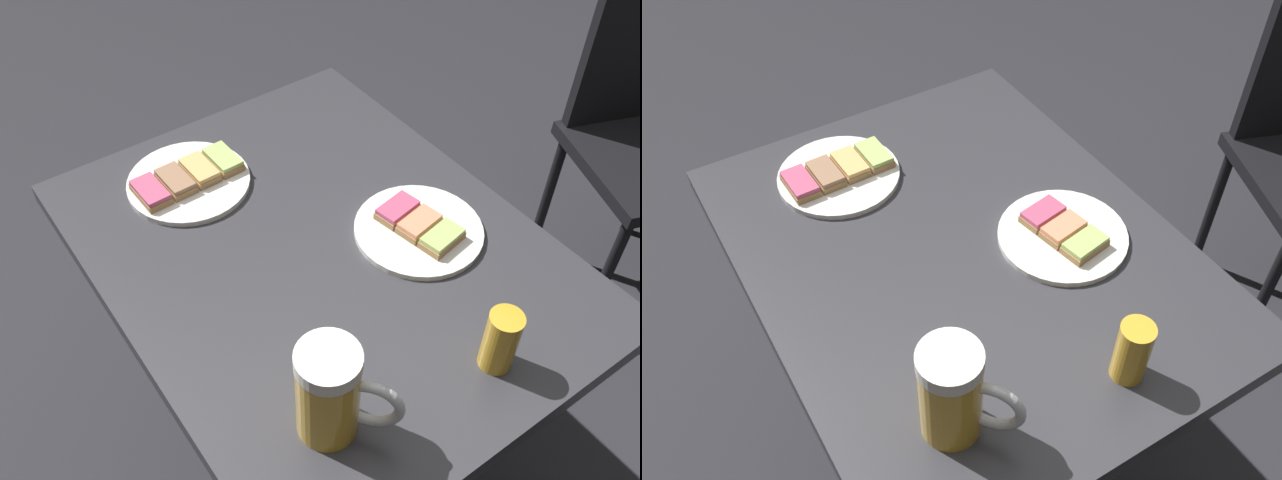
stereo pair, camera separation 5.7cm
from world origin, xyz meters
TOP-DOWN VIEW (x-y plane):
  - ground_plane at (0.00, 0.00)m, footprint 6.00×6.00m
  - cafe_table at (0.00, 0.00)m, footprint 0.83×0.65m
  - plate_near at (-0.06, -0.15)m, footprint 0.21×0.21m
  - plate_far at (0.26, 0.10)m, footprint 0.21×0.21m
  - beer_mug at (-0.26, 0.17)m, footprint 0.12×0.11m
  - beer_glass_small at (-0.31, -0.07)m, footprint 0.05×0.05m

SIDE VIEW (x-z plane):
  - ground_plane at x=0.00m, z-range 0.00..0.00m
  - cafe_table at x=0.00m, z-range 0.21..0.98m
  - plate_near at x=-0.06m, z-range 0.76..0.79m
  - plate_far at x=0.26m, z-range 0.76..0.79m
  - beer_glass_small at x=-0.31m, z-range 0.77..0.87m
  - beer_mug at x=-0.26m, z-range 0.77..0.92m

